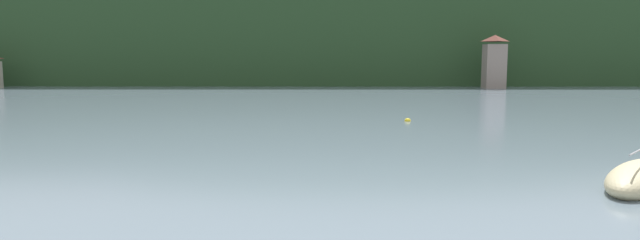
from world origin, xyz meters
The scene contains 3 objects.
wooded_hillside centered at (6.20, 163.18, 7.98)m, with size 352.00×57.73×53.06m.
shore_building_westcentral centered at (31.20, 123.07, 4.69)m, with size 3.76×3.49×9.64m.
mooring_buoy_near centered at (7.33, 71.53, 0.00)m, with size 0.53×0.53×0.53m, color yellow.
Camera 1 is at (0.14, 27.26, 5.20)m, focal length 29.44 mm.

